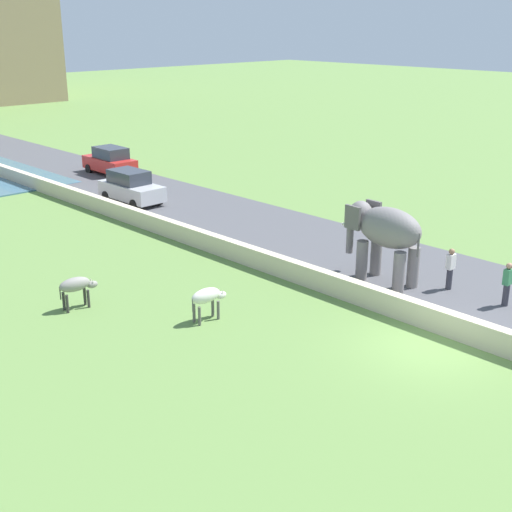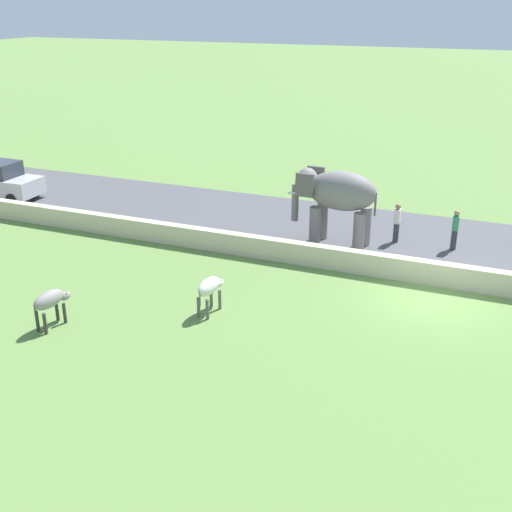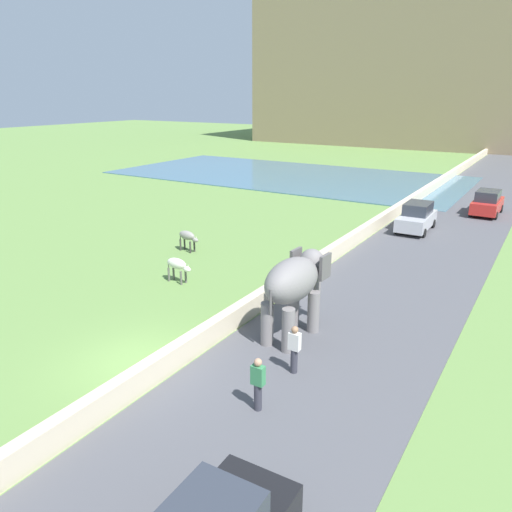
# 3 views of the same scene
# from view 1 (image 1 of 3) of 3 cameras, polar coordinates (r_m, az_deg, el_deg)

# --- Properties ---
(ground_plane) EXTENTS (220.00, 220.00, 0.00)m
(ground_plane) POSITION_cam_1_polar(r_m,az_deg,el_deg) (21.93, 13.96, -7.32)
(ground_plane) COLOR #608442
(road_surface) EXTENTS (7.00, 120.00, 0.06)m
(road_surface) POSITION_cam_1_polar(r_m,az_deg,el_deg) (38.44, -7.55, 4.58)
(road_surface) COLOR #4C4C51
(road_surface) RESTS_ON ground
(barrier_wall) EXTENTS (0.40, 110.00, 0.80)m
(barrier_wall) POSITION_cam_1_polar(r_m,az_deg,el_deg) (34.67, -10.63, 3.45)
(barrier_wall) COLOR beige
(barrier_wall) RESTS_ON ground
(elephant) EXTENTS (1.54, 3.50, 2.99)m
(elephant) POSITION_cam_1_polar(r_m,az_deg,el_deg) (26.05, 10.57, 2.00)
(elephant) COLOR slate
(elephant) RESTS_ON ground
(person_beside_elephant) EXTENTS (0.36, 0.22, 1.63)m
(person_beside_elephant) POSITION_cam_1_polar(r_m,az_deg,el_deg) (26.22, 15.77, -0.98)
(person_beside_elephant) COLOR #33333D
(person_beside_elephant) RESTS_ON ground
(person_trailing) EXTENTS (0.36, 0.22, 1.63)m
(person_trailing) POSITION_cam_1_polar(r_m,az_deg,el_deg) (25.31, 20.06, -2.16)
(person_trailing) COLOR #33333D
(person_trailing) RESTS_ON ground
(car_red) EXTENTS (1.85, 4.03, 1.80)m
(car_red) POSITION_cam_1_polar(r_m,az_deg,el_deg) (45.47, -11.98, 7.70)
(car_red) COLOR red
(car_red) RESTS_ON ground
(car_silver) EXTENTS (1.85, 4.03, 1.80)m
(car_silver) POSITION_cam_1_polar(r_m,az_deg,el_deg) (38.05, -10.30, 5.63)
(car_silver) COLOR #B7B7BC
(car_silver) RESTS_ON ground
(cow_white) EXTENTS (1.40, 0.51, 1.15)m
(cow_white) POSITION_cam_1_polar(r_m,az_deg,el_deg) (22.81, -4.06, -3.41)
(cow_white) COLOR silver
(cow_white) RESTS_ON ground
(cow_grey) EXTENTS (1.41, 0.57, 1.15)m
(cow_grey) POSITION_cam_1_polar(r_m,az_deg,el_deg) (24.48, -14.64, -2.40)
(cow_grey) COLOR gray
(cow_grey) RESTS_ON ground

